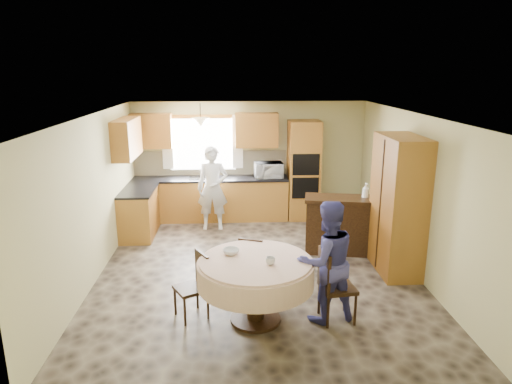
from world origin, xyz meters
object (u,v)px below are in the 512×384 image
object	(u,v)px
sideboard	(342,226)
cupboard	(398,205)
person_sink	(213,188)
person_dining	(327,262)
chair_back	(253,262)
chair_right	(332,282)
oven_tower	(303,170)
chair_left	(196,282)
dining_table	(256,274)

from	to	relation	value
sideboard	cupboard	world-z (taller)	cupboard
person_sink	cupboard	bearing A→B (deg)	-34.66
person_dining	person_sink	bearing A→B (deg)	-81.16
chair_back	person_sink	bearing A→B (deg)	-55.48
cupboard	person_sink	bearing A→B (deg)	144.29
chair_back	cupboard	bearing A→B (deg)	-142.70
chair_right	sideboard	bearing A→B (deg)	-23.64
cupboard	chair_back	bearing A→B (deg)	-163.83
sideboard	chair_back	xyz separation A→B (m)	(-1.65, -1.47, 0.01)
cupboard	chair_back	size ratio (longest dim) A/B	2.53
oven_tower	sideboard	size ratio (longest dim) A/B	1.61
oven_tower	person_dining	world-z (taller)	oven_tower
oven_tower	person_sink	world-z (taller)	oven_tower
cupboard	chair_left	world-z (taller)	cupboard
cupboard	chair_back	world-z (taller)	cupboard
cupboard	person_sink	world-z (taller)	cupboard
oven_tower	chair_back	distance (m)	3.69
sideboard	chair_back	world-z (taller)	sideboard
chair_back	person_dining	distance (m)	1.23
oven_tower	person_sink	size ratio (longest dim) A/B	1.25
sideboard	person_dining	size ratio (longest dim) A/B	0.82
chair_back	chair_right	bearing A→B (deg)	161.49
cupboard	chair_right	bearing A→B (deg)	-132.33
oven_tower	sideboard	bearing A→B (deg)	-78.62
oven_tower	chair_back	xyz separation A→B (m)	(-1.25, -3.42, -0.58)
dining_table	cupboard	bearing A→B (deg)	31.85
chair_left	chair_right	size ratio (longest dim) A/B	0.90
chair_back	person_dining	world-z (taller)	person_dining
oven_tower	person_sink	distance (m)	2.03
dining_table	chair_back	bearing A→B (deg)	89.97
sideboard	dining_table	bearing A→B (deg)	-115.96
chair_left	person_dining	world-z (taller)	person_dining
chair_left	chair_right	bearing A→B (deg)	54.29
chair_back	person_dining	bearing A→B (deg)	160.78
person_sink	person_dining	bearing A→B (deg)	-65.28
dining_table	person_sink	size ratio (longest dim) A/B	0.87
chair_left	chair_right	xyz separation A→B (m)	(1.75, -0.21, 0.06)
oven_tower	person_dining	xyz separation A→B (m)	(-0.35, -4.19, -0.26)
cupboard	chair_left	distance (m)	3.40
chair_back	dining_table	bearing A→B (deg)	111.10
chair_right	person_dining	xyz separation A→B (m)	(-0.07, 0.04, 0.27)
chair_left	chair_right	world-z (taller)	chair_right
chair_left	person_sink	xyz separation A→B (m)	(0.10, 3.42, 0.37)
chair_back	person_dining	size ratio (longest dim) A/B	0.54
chair_back	person_sink	xyz separation A→B (m)	(-0.67, 2.83, 0.37)
sideboard	person_sink	xyz separation A→B (m)	(-2.32, 1.36, 0.38)
cupboard	dining_table	bearing A→B (deg)	-148.15
sideboard	chair_left	world-z (taller)	sideboard
chair_right	person_dining	world-z (taller)	person_dining
chair_back	chair_left	bearing A→B (deg)	58.78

